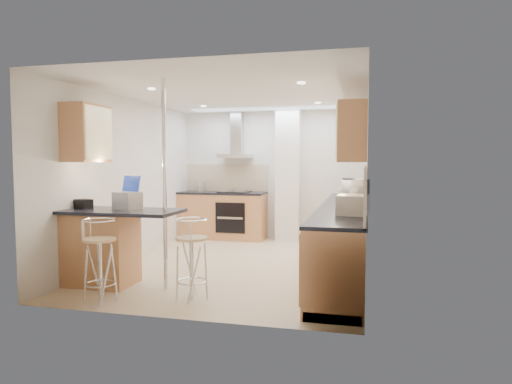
% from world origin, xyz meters
% --- Properties ---
extents(ground, '(4.80, 4.80, 0.00)m').
position_xyz_m(ground, '(0.00, 0.00, 0.00)').
color(ground, '#CFB28A').
rests_on(ground, ground).
extents(room_shell, '(3.64, 4.84, 2.51)m').
position_xyz_m(room_shell, '(0.32, 0.38, 1.54)').
color(room_shell, white).
rests_on(room_shell, ground).
extents(right_counter, '(0.63, 4.40, 0.92)m').
position_xyz_m(right_counter, '(1.50, 0.00, 0.46)').
color(right_counter, tan).
rests_on(right_counter, ground).
extents(back_counter, '(1.70, 0.63, 0.92)m').
position_xyz_m(back_counter, '(-0.95, 2.10, 0.46)').
color(back_counter, tan).
rests_on(back_counter, ground).
extents(peninsula, '(1.47, 0.72, 0.94)m').
position_xyz_m(peninsula, '(-1.12, -1.45, 0.48)').
color(peninsula, tan).
rests_on(peninsula, ground).
extents(microwave, '(0.46, 0.64, 0.33)m').
position_xyz_m(microwave, '(1.63, 0.77, 1.09)').
color(microwave, white).
rests_on(microwave, right_counter).
extents(laptop, '(0.37, 0.33, 0.21)m').
position_xyz_m(laptop, '(-1.07, -1.36, 1.05)').
color(laptop, '#A5A7AD').
rests_on(laptop, peninsula).
extents(bag, '(0.25, 0.21, 0.11)m').
position_xyz_m(bag, '(-1.67, -1.39, 1.00)').
color(bag, black).
rests_on(bag, peninsula).
extents(bar_stool_near, '(0.43, 0.43, 0.92)m').
position_xyz_m(bar_stool_near, '(-1.00, -2.10, 0.46)').
color(bar_stool_near, tan).
rests_on(bar_stool_near, ground).
extents(bar_stool_end, '(0.45, 0.45, 0.91)m').
position_xyz_m(bar_stool_end, '(-0.07, -1.78, 0.46)').
color(bar_stool_end, tan).
rests_on(bar_stool_end, ground).
extents(jar_a, '(0.15, 0.15, 0.17)m').
position_xyz_m(jar_a, '(1.62, 0.45, 1.01)').
color(jar_a, beige).
rests_on(jar_a, right_counter).
extents(jar_b, '(0.14, 0.14, 0.16)m').
position_xyz_m(jar_b, '(1.41, 0.95, 1.00)').
color(jar_b, beige).
rests_on(jar_b, right_counter).
extents(jar_c, '(0.19, 0.19, 0.19)m').
position_xyz_m(jar_c, '(1.56, -0.95, 1.01)').
color(jar_c, '#BAAD95').
rests_on(jar_c, right_counter).
extents(jar_d, '(0.12, 0.12, 0.14)m').
position_xyz_m(jar_d, '(1.58, -1.11, 0.99)').
color(jar_d, white).
rests_on(jar_d, right_counter).
extents(bread_bin, '(0.38, 0.46, 0.22)m').
position_xyz_m(bread_bin, '(1.65, -1.09, 1.03)').
color(bread_bin, beige).
rests_on(bread_bin, right_counter).
extents(kettle, '(0.16, 0.16, 0.20)m').
position_xyz_m(kettle, '(-1.42, 2.18, 1.02)').
color(kettle, '#B4B7B9').
rests_on(kettle, back_counter).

